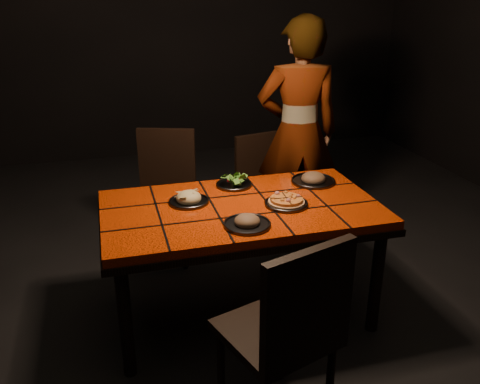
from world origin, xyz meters
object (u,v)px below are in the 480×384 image
object	(u,v)px
chair_near	(289,327)
plate_pizza	(286,202)
dining_table	(241,217)
plate_pasta	(189,199)
chair_far_left	(165,185)
chair_far_right	(262,180)
diner	(298,133)

from	to	relation	value
chair_near	plate_pizza	distance (m)	0.93
chair_near	plate_pizza	world-z (taller)	chair_near
dining_table	chair_near	world-z (taller)	chair_near
plate_pasta	chair_near	bearing A→B (deg)	-76.79
chair_far_left	chair_far_right	bearing A→B (deg)	24.95
dining_table	chair_far_left	world-z (taller)	chair_far_left
dining_table	plate_pizza	size ratio (longest dim) A/B	6.33
chair_far_right	plate_pizza	distance (m)	1.16
chair_near	chair_far_left	bearing A→B (deg)	-99.49
dining_table	chair_far_right	world-z (taller)	chair_far_right
chair_far_right	plate_pizza	size ratio (longest dim) A/B	3.31
dining_table	diner	size ratio (longest dim) A/B	0.92
chair_near	chair_far_right	xyz separation A→B (m)	(0.51, 1.97, -0.09)
chair_far_right	plate_pasta	size ratio (longest dim) A/B	3.54
chair_near	diner	distance (m)	2.05
dining_table	chair_near	size ratio (longest dim) A/B	1.62
plate_pizza	chair_far_left	bearing A→B (deg)	119.56
dining_table	chair_far_left	size ratio (longest dim) A/B	1.69
dining_table	chair_far_right	size ratio (longest dim) A/B	1.92
chair_far_left	plate_pasta	bearing A→B (deg)	-68.36
dining_table	chair_far_right	bearing A→B (deg)	65.90
chair_far_right	diner	size ratio (longest dim) A/B	0.48
chair_near	plate_pasta	world-z (taller)	chair_near
chair_near	diner	xyz separation A→B (m)	(0.76, 1.88, 0.31)
plate_pasta	diner	bearing A→B (deg)	39.56
chair_far_left	plate_pizza	xyz separation A→B (m)	(0.58, -1.02, 0.22)
diner	plate_pasta	distance (m)	1.32
chair_far_right	dining_table	bearing A→B (deg)	-126.68
chair_near	chair_far_left	distance (m)	1.91
diner	plate_pasta	world-z (taller)	diner
dining_table	diner	bearing A→B (deg)	52.72
chair_far_left	chair_far_right	distance (m)	0.80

